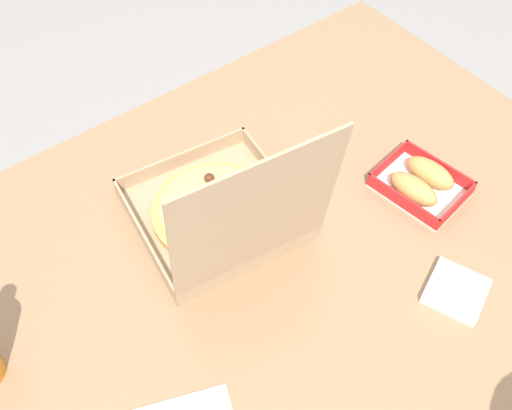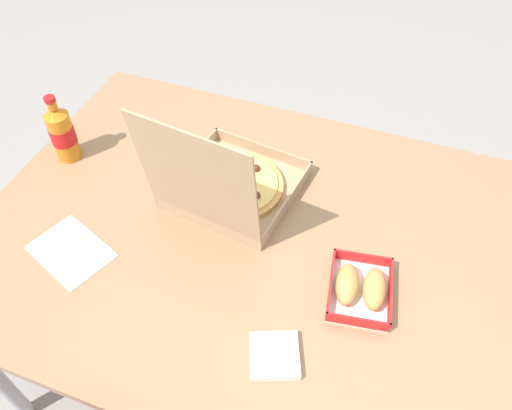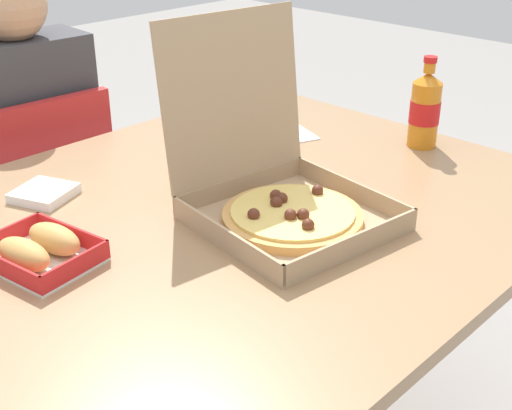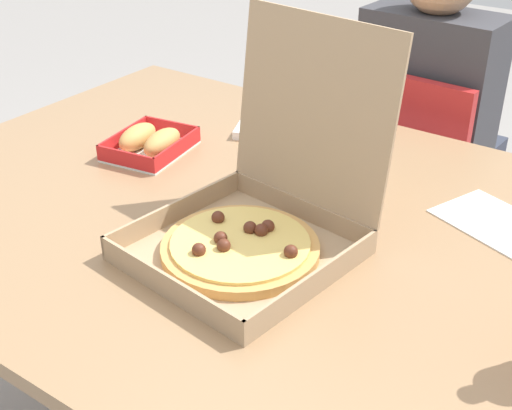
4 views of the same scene
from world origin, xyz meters
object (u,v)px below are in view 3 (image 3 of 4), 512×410
Objects in this scene: chair at (41,208)px; cola_bottle at (425,109)px; paper_menu at (271,136)px; diner_person at (21,136)px; bread_side_box at (40,249)px; pizza_box_open at (281,193)px; napkin_pile at (44,193)px.

chair is 3.71× the size of cola_bottle.
diner_person is at bearing 141.94° from paper_menu.
pizza_box_open is at bearing -24.04° from bread_side_box.
diner_person reaches higher than paper_menu.
bread_side_box is at bearing -148.40° from paper_menu.
cola_bottle is (0.53, 0.01, 0.04)m from pizza_box_open.
chair is at bearing 123.85° from cola_bottle.
pizza_box_open is (0.05, -0.94, 0.11)m from diner_person.
chair is 3.95× the size of paper_menu.
chair reaches higher than paper_menu.
paper_menu is 1.91× the size of napkin_pile.
bread_side_box is 1.92× the size of napkin_pile.
bread_side_box is (-0.42, 0.19, -0.03)m from pizza_box_open.
bread_side_box is (-0.37, -0.76, 0.09)m from diner_person.
napkin_pile is at bearing -113.39° from diner_person.
diner_person is at bearing 63.98° from bread_side_box.
napkin_pile is at bearing 58.39° from bread_side_box.
chair is 1.11m from cola_bottle.
napkin_pile is at bearing 153.41° from cola_bottle.
napkin_pile reaches higher than paper_menu.
napkin_pile is at bearing -167.73° from paper_menu.
diner_person is 2.75× the size of pizza_box_open.
pizza_box_open is 3.80× the size of napkin_pile.
diner_person reaches higher than cola_bottle.
chair reaches higher than napkin_pile.
paper_menu is at bearing -8.75° from napkin_pile.
cola_bottle is at bearing 1.19° from pizza_box_open.
bread_side_box is (-0.37, -0.70, 0.29)m from chair.
paper_menu is (0.37, -0.56, 0.27)m from chair.
napkin_pile is at bearing -115.58° from chair.
cola_bottle is (0.58, -0.93, 0.15)m from diner_person.
chair is 0.72× the size of diner_person.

